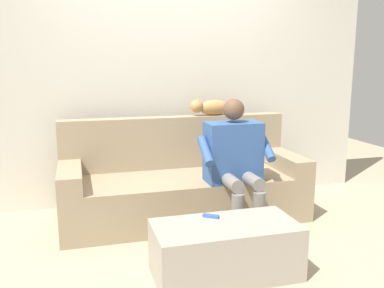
% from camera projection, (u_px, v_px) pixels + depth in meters
% --- Properties ---
extents(ground_plane, '(8.00, 8.00, 0.00)m').
position_uv_depth(ground_plane, '(207.00, 249.00, 3.21)').
color(ground_plane, tan).
extents(back_wall, '(4.22, 0.06, 2.67)m').
position_uv_depth(back_wall, '(168.00, 69.00, 4.16)').
color(back_wall, beige).
rests_on(back_wall, ground).
extents(couch, '(2.17, 0.82, 0.89)m').
position_uv_depth(couch, '(183.00, 185.00, 3.85)').
color(couch, '#9E896B').
rests_on(couch, ground).
extents(coffee_table, '(0.96, 0.48, 0.36)m').
position_uv_depth(coffee_table, '(225.00, 250.00, 2.79)').
color(coffee_table, '#A89E8E').
rests_on(coffee_table, ground).
extents(person_solo_seated, '(0.61, 0.54, 1.11)m').
position_uv_depth(person_solo_seated, '(235.00, 157.00, 3.51)').
color(person_solo_seated, '#335693').
rests_on(person_solo_seated, ground).
extents(cat_on_backrest, '(0.54, 0.13, 0.16)m').
position_uv_depth(cat_on_backrest, '(210.00, 107.00, 4.07)').
color(cat_on_backrest, '#B7844C').
rests_on(cat_on_backrest, couch).
extents(remote_blue, '(0.11, 0.09, 0.02)m').
position_uv_depth(remote_blue, '(211.00, 216.00, 2.87)').
color(remote_blue, '#3860B7').
rests_on(remote_blue, coffee_table).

